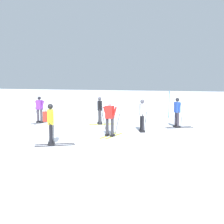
{
  "coord_description": "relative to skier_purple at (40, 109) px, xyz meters",
  "views": [
    {
      "loc": [
        7.36,
        -9.39,
        2.5
      ],
      "look_at": [
        0.72,
        3.67,
        0.9
      ],
      "focal_mm": 41.46,
      "sensor_mm": 36.0,
      "label": 1
    }
  ],
  "objects": [
    {
      "name": "far_snow_ridge",
      "position": [
        4.21,
        14.99,
        -0.11
      ],
      "size": [
        80.0,
        9.06,
        1.6
      ],
      "primitive_type": "cube",
      "color": "silver",
      "rests_on": "ground"
    },
    {
      "name": "trail_marker_pole",
      "position": [
        6.72,
        6.27,
        0.08
      ],
      "size": [
        0.05,
        0.05,
        1.99
      ],
      "primitive_type": "cylinder",
      "color": "#1E56AD",
      "rests_on": "ground"
    },
    {
      "name": "skier_red",
      "position": [
        5.98,
        -1.77,
        0.0
      ],
      "size": [
        1.0,
        1.62,
        1.71
      ],
      "color": "gold",
      "rests_on": "ground"
    },
    {
      "name": "skier_yellow",
      "position": [
        4.64,
        -4.45,
        0.04
      ],
      "size": [
        1.48,
        1.29,
        1.71
      ],
      "color": "black",
      "rests_on": "ground"
    },
    {
      "name": "skier_white",
      "position": [
        6.97,
        -0.04,
        0.0
      ],
      "size": [
        1.52,
        1.23,
        1.71
      ],
      "color": "silver",
      "rests_on": "ground"
    },
    {
      "name": "skier_black",
      "position": [
        3.73,
        1.22,
        0.0
      ],
      "size": [
        1.49,
        1.28,
        1.71
      ],
      "color": "gold",
      "rests_on": "ground"
    },
    {
      "name": "skier_purple",
      "position": [
        0.0,
        0.0,
        0.0
      ],
      "size": [
        1.0,
        1.61,
        1.71
      ],
      "color": "black",
      "rests_on": "ground"
    },
    {
      "name": "ground_plane",
      "position": [
        4.21,
        -3.15,
        -0.92
      ],
      "size": [
        120.0,
        120.0,
        0.0
      ],
      "primitive_type": "plane",
      "color": "silver"
    },
    {
      "name": "skier_blue",
      "position": [
        8.25,
        2.22,
        0.0
      ],
      "size": [
        1.48,
        1.29,
        1.71
      ],
      "color": "black",
      "rests_on": "ground"
    }
  ]
}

